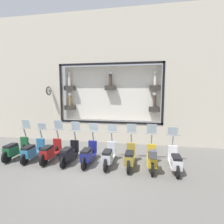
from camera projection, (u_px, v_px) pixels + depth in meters
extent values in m
plane|color=#66635E|center=(93.00, 166.00, 7.27)|extent=(120.00, 120.00, 0.00)
cube|color=beige|center=(110.00, 132.00, 10.71)|extent=(0.40, 6.21, 1.20)
cube|color=beige|center=(110.00, 37.00, 10.04)|extent=(0.40, 6.21, 2.95)
cube|color=black|center=(109.00, 64.00, 10.02)|extent=(0.04, 6.21, 0.12)
cube|color=black|center=(109.00, 122.00, 10.43)|extent=(0.04, 6.21, 0.12)
cube|color=black|center=(163.00, 94.00, 9.67)|extent=(0.04, 0.12, 3.54)
cube|color=black|center=(61.00, 93.00, 10.78)|extent=(0.04, 0.12, 3.54)
cube|color=white|center=(111.00, 93.00, 10.77)|extent=(0.04, 5.97, 3.30)
cube|color=#38332D|center=(155.00, 88.00, 10.04)|extent=(0.36, 0.64, 0.28)
cylinder|color=silver|center=(155.00, 80.00, 9.99)|extent=(0.17, 0.17, 0.62)
sphere|color=white|center=(155.00, 72.00, 9.94)|extent=(0.22, 0.22, 0.22)
cube|color=#38332D|center=(110.00, 88.00, 10.52)|extent=(0.36, 0.64, 0.28)
cylinder|color=#47382D|center=(110.00, 80.00, 10.46)|extent=(0.18, 0.18, 0.66)
sphere|color=white|center=(110.00, 72.00, 10.41)|extent=(0.24, 0.24, 0.24)
cube|color=#38332D|center=(70.00, 88.00, 10.99)|extent=(0.36, 0.64, 0.28)
cylinder|color=silver|center=(69.00, 81.00, 10.94)|extent=(0.18, 0.18, 0.65)
sphere|color=white|center=(69.00, 73.00, 10.89)|extent=(0.23, 0.23, 0.23)
cube|color=#38332D|center=(154.00, 109.00, 10.19)|extent=(0.36, 0.64, 0.28)
cylinder|color=#47382D|center=(155.00, 101.00, 10.14)|extent=(0.18, 0.18, 0.64)
sphere|color=white|center=(155.00, 94.00, 10.08)|extent=(0.23, 0.23, 0.23)
cube|color=#38332D|center=(70.00, 108.00, 11.14)|extent=(0.36, 0.64, 0.28)
cylinder|color=#9E7F4C|center=(70.00, 101.00, 11.09)|extent=(0.17, 0.17, 0.60)
sphere|color=white|center=(70.00, 94.00, 11.04)|extent=(0.22, 0.22, 0.22)
cylinder|color=black|center=(50.00, 91.00, 10.71)|extent=(0.35, 0.05, 0.05)
torus|color=black|center=(49.00, 91.00, 10.54)|extent=(0.54, 0.06, 0.54)
cylinder|color=white|center=(49.00, 91.00, 10.54)|extent=(0.44, 0.03, 0.44)
cylinder|color=black|center=(172.00, 158.00, 7.56)|extent=(0.47, 0.09, 0.47)
cylinder|color=black|center=(177.00, 172.00, 6.27)|extent=(0.47, 0.09, 0.47)
cube|color=silver|center=(174.00, 164.00, 6.91)|extent=(1.02, 0.38, 0.06)
cube|color=silver|center=(176.00, 163.00, 6.52)|extent=(0.61, 0.35, 0.36)
cube|color=black|center=(177.00, 157.00, 6.50)|extent=(0.58, 0.31, 0.10)
cube|color=silver|center=(173.00, 152.00, 7.41)|extent=(0.12, 0.37, 0.56)
cylinder|color=gray|center=(173.00, 140.00, 7.42)|extent=(0.20, 0.06, 0.45)
cylinder|color=gray|center=(173.00, 135.00, 7.46)|extent=(0.04, 0.61, 0.04)
cube|color=silver|center=(173.00, 131.00, 7.48)|extent=(0.09, 0.42, 0.34)
cylinder|color=black|center=(151.00, 156.00, 7.70)|extent=(0.51, 0.09, 0.51)
cylinder|color=black|center=(152.00, 169.00, 6.44)|extent=(0.51, 0.09, 0.51)
cube|color=gold|center=(152.00, 162.00, 7.07)|extent=(1.02, 0.38, 0.06)
cube|color=gold|center=(152.00, 161.00, 6.68)|extent=(0.61, 0.35, 0.36)
cube|color=black|center=(152.00, 155.00, 6.66)|extent=(0.58, 0.31, 0.10)
cube|color=gold|center=(151.00, 150.00, 7.57)|extent=(0.12, 0.37, 0.56)
cylinder|color=gray|center=(152.00, 139.00, 7.58)|extent=(0.20, 0.06, 0.45)
cylinder|color=gray|center=(152.00, 134.00, 7.62)|extent=(0.04, 0.61, 0.04)
cube|color=silver|center=(152.00, 129.00, 7.63)|extent=(0.11, 0.42, 0.42)
cube|color=#4C4C51|center=(153.00, 154.00, 6.32)|extent=(0.28, 0.28, 0.28)
cylinder|color=black|center=(131.00, 155.00, 7.85)|extent=(0.53, 0.09, 0.53)
cylinder|color=black|center=(128.00, 167.00, 6.61)|extent=(0.53, 0.09, 0.53)
cube|color=olive|center=(130.00, 160.00, 7.23)|extent=(1.02, 0.38, 0.06)
cube|color=olive|center=(129.00, 159.00, 6.84)|extent=(0.61, 0.35, 0.36)
cube|color=black|center=(129.00, 153.00, 6.81)|extent=(0.58, 0.31, 0.10)
cube|color=olive|center=(131.00, 149.00, 7.73)|extent=(0.12, 0.37, 0.56)
cylinder|color=gray|center=(131.00, 138.00, 7.73)|extent=(0.20, 0.06, 0.45)
cylinder|color=gray|center=(131.00, 133.00, 7.78)|extent=(0.04, 0.60, 0.04)
cube|color=silver|center=(132.00, 128.00, 7.79)|extent=(0.10, 0.42, 0.39)
cylinder|color=black|center=(112.00, 153.00, 8.01)|extent=(0.53, 0.09, 0.53)
cylinder|color=black|center=(106.00, 165.00, 6.77)|extent=(0.53, 0.09, 0.53)
cube|color=#B7BCC6|center=(109.00, 159.00, 7.39)|extent=(1.02, 0.39, 0.06)
cube|color=#B7BCC6|center=(107.00, 157.00, 7.00)|extent=(0.61, 0.35, 0.36)
cube|color=black|center=(107.00, 152.00, 6.98)|extent=(0.58, 0.31, 0.10)
cube|color=#B7BCC6|center=(111.00, 148.00, 7.89)|extent=(0.12, 0.37, 0.56)
cylinder|color=gray|center=(112.00, 137.00, 7.90)|extent=(0.20, 0.06, 0.45)
cylinder|color=gray|center=(112.00, 132.00, 7.94)|extent=(0.04, 0.60, 0.04)
cube|color=silver|center=(112.00, 128.00, 7.96)|extent=(0.09, 0.42, 0.33)
cylinder|color=black|center=(93.00, 152.00, 8.17)|extent=(0.53, 0.09, 0.53)
cylinder|color=black|center=(84.00, 163.00, 6.93)|extent=(0.53, 0.09, 0.53)
cube|color=navy|center=(89.00, 157.00, 7.55)|extent=(1.02, 0.39, 0.06)
cube|color=navy|center=(86.00, 156.00, 7.16)|extent=(0.61, 0.35, 0.36)
cube|color=black|center=(86.00, 151.00, 7.14)|extent=(0.58, 0.31, 0.10)
cube|color=navy|center=(93.00, 147.00, 8.05)|extent=(0.12, 0.37, 0.56)
cylinder|color=gray|center=(93.00, 136.00, 8.06)|extent=(0.20, 0.06, 0.45)
cylinder|color=gray|center=(93.00, 131.00, 8.10)|extent=(0.04, 0.60, 0.04)
cube|color=silver|center=(94.00, 127.00, 8.12)|extent=(0.09, 0.42, 0.35)
cylinder|color=black|center=(76.00, 151.00, 8.36)|extent=(0.48, 0.09, 0.48)
cylinder|color=black|center=(63.00, 162.00, 7.07)|extent=(0.48, 0.09, 0.48)
cube|color=black|center=(70.00, 157.00, 7.72)|extent=(1.02, 0.38, 0.06)
cube|color=black|center=(66.00, 155.00, 7.33)|extent=(0.61, 0.35, 0.36)
cube|color=black|center=(66.00, 150.00, 7.30)|extent=(0.58, 0.31, 0.10)
cube|color=black|center=(75.00, 146.00, 8.21)|extent=(0.12, 0.37, 0.56)
cylinder|color=gray|center=(75.00, 135.00, 8.22)|extent=(0.20, 0.06, 0.45)
cylinder|color=gray|center=(75.00, 131.00, 8.26)|extent=(0.04, 0.60, 0.04)
cube|color=silver|center=(76.00, 126.00, 8.27)|extent=(0.11, 0.42, 0.43)
cylinder|color=black|center=(58.00, 150.00, 8.49)|extent=(0.55, 0.09, 0.55)
cylinder|color=black|center=(44.00, 160.00, 7.26)|extent=(0.55, 0.09, 0.55)
cube|color=maroon|center=(52.00, 155.00, 7.87)|extent=(1.02, 0.38, 0.06)
cube|color=maroon|center=(47.00, 153.00, 7.48)|extent=(0.61, 0.35, 0.36)
cube|color=black|center=(47.00, 148.00, 7.46)|extent=(0.58, 0.31, 0.10)
cube|color=maroon|center=(57.00, 144.00, 8.37)|extent=(0.12, 0.37, 0.56)
cylinder|color=gray|center=(58.00, 134.00, 8.38)|extent=(0.20, 0.06, 0.45)
cylinder|color=gray|center=(58.00, 129.00, 8.42)|extent=(0.04, 0.61, 0.04)
cube|color=silver|center=(58.00, 125.00, 8.43)|extent=(0.11, 0.42, 0.44)
cylinder|color=black|center=(42.00, 149.00, 8.68)|extent=(0.48, 0.09, 0.48)
cylinder|color=black|center=(24.00, 159.00, 7.39)|extent=(0.48, 0.09, 0.48)
cube|color=teal|center=(34.00, 154.00, 8.04)|extent=(1.02, 0.38, 0.06)
cube|color=teal|center=(29.00, 152.00, 7.65)|extent=(0.61, 0.35, 0.36)
cube|color=black|center=(28.00, 147.00, 7.62)|extent=(0.58, 0.31, 0.10)
cube|color=teal|center=(41.00, 144.00, 8.53)|extent=(0.12, 0.37, 0.56)
cylinder|color=gray|center=(41.00, 134.00, 8.54)|extent=(0.20, 0.06, 0.45)
cylinder|color=gray|center=(42.00, 129.00, 8.58)|extent=(0.04, 0.61, 0.04)
cube|color=silver|center=(42.00, 126.00, 8.60)|extent=(0.08, 0.42, 0.30)
cylinder|color=black|center=(26.00, 148.00, 8.81)|extent=(0.54, 0.09, 0.54)
cylinder|color=black|center=(7.00, 157.00, 7.57)|extent=(0.54, 0.09, 0.54)
cube|color=#19512D|center=(17.00, 152.00, 8.19)|extent=(1.02, 0.38, 0.06)
cube|color=#19512D|center=(11.00, 151.00, 7.80)|extent=(0.61, 0.35, 0.36)
cube|color=black|center=(11.00, 146.00, 7.78)|extent=(0.58, 0.31, 0.10)
cube|color=#19512D|center=(25.00, 142.00, 8.69)|extent=(0.12, 0.37, 0.56)
cylinder|color=gray|center=(25.00, 132.00, 8.70)|extent=(0.20, 0.06, 0.45)
cylinder|color=gray|center=(26.00, 128.00, 8.74)|extent=(0.04, 0.60, 0.04)
cube|color=silver|center=(26.00, 124.00, 8.75)|extent=(0.10, 0.42, 0.41)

